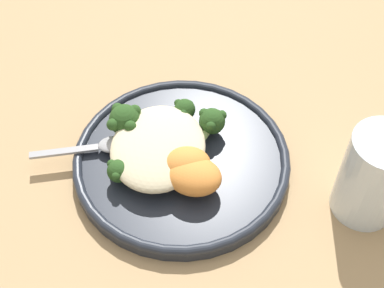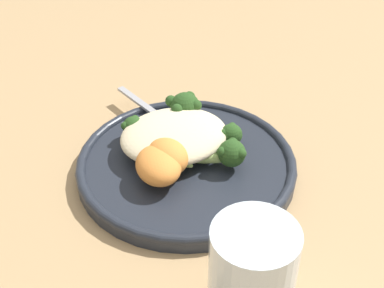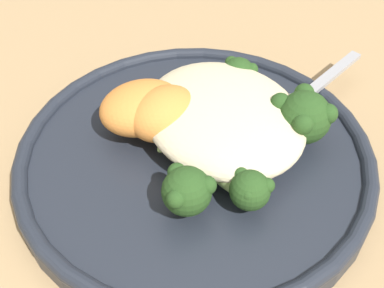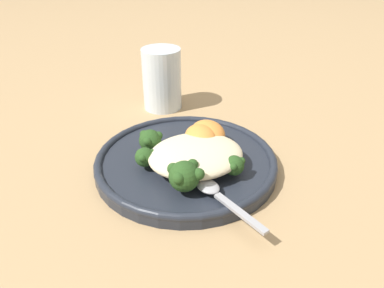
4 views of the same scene
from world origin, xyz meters
name	(u,v)px [view 2 (image 2 of 4)]	position (x,y,z in m)	size (l,w,h in m)	color
ground_plane	(196,169)	(0.00, 0.00, 0.00)	(4.00, 4.00, 0.00)	tan
plate	(185,163)	(-0.01, 0.00, 0.01)	(0.27, 0.27, 0.02)	#232833
quinoa_mound	(174,136)	(-0.02, 0.03, 0.04)	(0.13, 0.11, 0.03)	beige
broccoli_stalk_0	(219,154)	(0.02, -0.02, 0.04)	(0.10, 0.07, 0.03)	#9EBC66
broccoli_stalk_1	(214,141)	(0.03, 0.00, 0.03)	(0.10, 0.03, 0.03)	#9EBC66
broccoli_stalk_2	(183,114)	(0.01, 0.06, 0.04)	(0.08, 0.11, 0.04)	#9EBC66
broccoli_stalk_3	(149,138)	(-0.05, 0.04, 0.03)	(0.07, 0.11, 0.03)	#9EBC66
sweet_potato_chunk_0	(168,156)	(-0.04, -0.01, 0.04)	(0.06, 0.04, 0.04)	orange
sweet_potato_chunk_1	(159,165)	(-0.06, -0.02, 0.04)	(0.06, 0.05, 0.03)	orange
spoon	(156,113)	(-0.02, 0.10, 0.03)	(0.05, 0.12, 0.01)	#A3A3A8
water_glass	(251,281)	(-0.04, -0.22, 0.06)	(0.07, 0.07, 0.12)	silver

